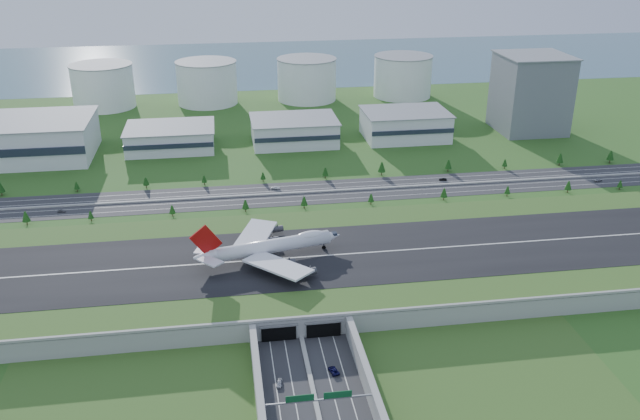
{
  "coord_description": "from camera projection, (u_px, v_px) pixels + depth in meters",
  "views": [
    {
      "loc": [
        -25.14,
        -263.89,
        146.37
      ],
      "look_at": [
        19.99,
        35.0,
        15.04
      ],
      "focal_mm": 38.0,
      "sensor_mm": 36.0,
      "label": 1
    }
  ],
  "objects": [
    {
      "name": "hangar_mid_c",
      "position": [
        405.0,
        125.0,
        483.99
      ],
      "size": [
        58.0,
        42.0,
        19.0
      ],
      "primitive_type": "cube",
      "color": "silver",
      "rests_on": "ground"
    },
    {
      "name": "boeing_747",
      "position": [
        269.0,
        246.0,
        295.67
      ],
      "size": [
        67.11,
        62.77,
        21.02
      ],
      "rotation": [
        0.0,
        0.0,
        0.22
      ],
      "color": "white",
      "rests_on": "airfield_deck"
    },
    {
      "name": "fuel_tank_b",
      "position": [
        207.0,
        83.0,
        570.46
      ],
      "size": [
        50.0,
        50.0,
        35.0
      ],
      "primitive_type": "cylinder",
      "color": "white",
      "rests_on": "ground"
    },
    {
      "name": "car_5",
      "position": [
        443.0,
        179.0,
        407.82
      ],
      "size": [
        4.78,
        2.35,
        1.51
      ],
      "primitive_type": "imported",
      "rotation": [
        0.0,
        0.0,
        -1.74
      ],
      "color": "black",
      "rests_on": "ground"
    },
    {
      "name": "fuel_tank_d",
      "position": [
        403.0,
        76.0,
        593.74
      ],
      "size": [
        50.0,
        50.0,
        35.0
      ],
      "primitive_type": "cylinder",
      "color": "white",
      "rests_on": "ground"
    },
    {
      "name": "car_7",
      "position": [
        275.0,
        188.0,
        395.13
      ],
      "size": [
        6.0,
        4.22,
        1.61
      ],
      "primitive_type": "imported",
      "rotation": [
        0.0,
        0.0,
        -1.96
      ],
      "color": "white",
      "rests_on": "ground"
    },
    {
      "name": "hangar_mid_a",
      "position": [
        171.0,
        138.0,
        462.19
      ],
      "size": [
        58.0,
        42.0,
        15.0
      ],
      "primitive_type": "cube",
      "color": "silver",
      "rests_on": "ground"
    },
    {
      "name": "car_6",
      "position": [
        598.0,
        180.0,
        406.51
      ],
      "size": [
        5.71,
        4.14,
        1.44
      ],
      "primitive_type": "imported",
      "rotation": [
        0.0,
        0.0,
        1.95
      ],
      "color": "#9C9CA0",
      "rests_on": "ground"
    },
    {
      "name": "fuel_tank_c",
      "position": [
        307.0,
        80.0,
        582.1
      ],
      "size": [
        50.0,
        50.0,
        35.0
      ],
      "primitive_type": "cylinder",
      "color": "white",
      "rests_on": "ground"
    },
    {
      "name": "car_0",
      "position": [
        279.0,
        383.0,
        229.67
      ],
      "size": [
        2.74,
        4.91,
        1.58
      ],
      "primitive_type": "imported",
      "rotation": [
        0.0,
        0.0,
        -0.2
      ],
      "color": "#BCBCC1",
      "rests_on": "ground"
    },
    {
      "name": "fuel_tank_a",
      "position": [
        103.0,
        86.0,
        558.82
      ],
      "size": [
        50.0,
        50.0,
        35.0
      ],
      "primitive_type": "cylinder",
      "color": "white",
      "rests_on": "ground"
    },
    {
      "name": "north_expressway",
      "position": [
        270.0,
        195.0,
        387.22
      ],
      "size": [
        560.0,
        36.0,
        0.12
      ],
      "primitive_type": "cube",
      "color": "#28282B",
      "rests_on": "ground"
    },
    {
      "name": "ground",
      "position": [
        287.0,
        275.0,
        301.09
      ],
      "size": [
        1200.0,
        1200.0,
        0.0
      ],
      "primitive_type": "plane",
      "color": "#284D18",
      "rests_on": "ground"
    },
    {
      "name": "car_2",
      "position": [
        334.0,
        371.0,
        235.99
      ],
      "size": [
        3.95,
        6.08,
        1.56
      ],
      "primitive_type": "imported",
      "rotation": [
        0.0,
        0.0,
        3.4
      ],
      "color": "#0B0B37",
      "rests_on": "ground"
    },
    {
      "name": "underpass_road",
      "position": [
        321.0,
        419.0,
        209.55
      ],
      "size": [
        38.8,
        120.4,
        8.0
      ],
      "color": "#28282B",
      "rests_on": "ground"
    },
    {
      "name": "car_4",
      "position": [
        61.0,
        211.0,
        364.08
      ],
      "size": [
        4.37,
        2.47,
        1.4
      ],
      "primitive_type": "imported",
      "rotation": [
        0.0,
        0.0,
        1.36
      ],
      "color": "#58595D",
      "rests_on": "ground"
    },
    {
      "name": "office_tower",
      "position": [
        531.0,
        94.0,
        494.36
      ],
      "size": [
        46.0,
        46.0,
        55.0
      ],
      "primitive_type": "cube",
      "color": "slate",
      "rests_on": "ground"
    },
    {
      "name": "tree_row",
      "position": [
        301.0,
        185.0,
        389.52
      ],
      "size": [
        500.59,
        48.69,
        8.44
      ],
      "color": "#3D2819",
      "rests_on": "ground"
    },
    {
      "name": "hangar_mid_b",
      "position": [
        294.0,
        131.0,
        473.43
      ],
      "size": [
        58.0,
        42.0,
        17.0
      ],
      "primitive_type": "cube",
      "color": "silver",
      "rests_on": "ground"
    },
    {
      "name": "sign_gantry_near",
      "position": [
        319.0,
        401.0,
        212.12
      ],
      "size": [
        38.7,
        0.7,
        9.8
      ],
      "color": "gray",
      "rests_on": "ground"
    },
    {
      "name": "airfield_deck",
      "position": [
        287.0,
        266.0,
        299.36
      ],
      "size": [
        520.0,
        100.0,
        9.2
      ],
      "color": "gray",
      "rests_on": "ground"
    },
    {
      "name": "bay_water",
      "position": [
        241.0,
        63.0,
        736.38
      ],
      "size": [
        1200.0,
        260.0,
        0.06
      ],
      "primitive_type": "cube",
      "color": "#3C6373",
      "rests_on": "ground"
    }
  ]
}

